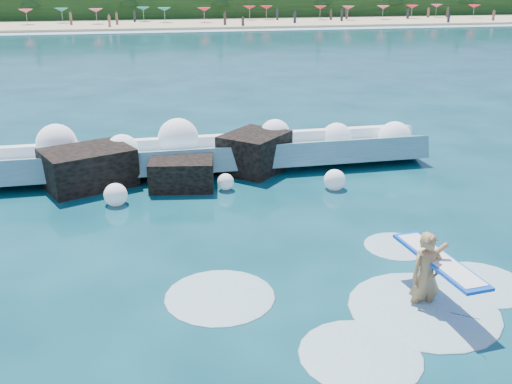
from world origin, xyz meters
TOP-DOWN VIEW (x-y plane):
  - ground at (0.00, 0.00)m, footprint 200.00×200.00m
  - beach at (0.00, 78.00)m, footprint 140.00×20.00m
  - wet_band at (0.00, 67.00)m, footprint 140.00×5.00m
  - treeline at (0.00, 88.00)m, footprint 140.00×4.00m
  - breaking_wave at (0.82, 7.91)m, footprint 16.30×2.62m
  - rock_cluster at (-0.46, 6.94)m, footprint 8.79×3.59m
  - surfer_with_board at (4.24, -2.22)m, footprint 1.06×3.07m
  - wave_spray at (0.82, 7.89)m, footprint 15.62×4.54m
  - surf_foam at (3.47, -2.10)m, footprint 8.88×6.05m
  - beach_umbrellas at (0.24, 79.93)m, footprint 112.15×6.47m
  - beachgoers at (3.38, 75.35)m, footprint 98.79×13.04m

SIDE VIEW (x-z plane):
  - ground at x=0.00m, z-range 0.00..0.00m
  - surf_foam at x=3.47m, z-range -0.08..0.08m
  - wet_band at x=0.00m, z-range 0.00..0.08m
  - beach at x=0.00m, z-range 0.00..0.40m
  - breaking_wave at x=0.82m, z-range -0.21..1.19m
  - rock_cluster at x=-0.46m, z-range -0.29..1.30m
  - surfer_with_board at x=4.24m, z-range -0.26..1.71m
  - wave_spray at x=0.82m, z-range -0.03..1.85m
  - beachgoers at x=3.38m, z-range 0.15..2.09m
  - beach_umbrellas at x=0.24m, z-range 2.00..2.50m
  - treeline at x=0.00m, z-range 0.00..5.00m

